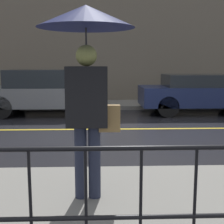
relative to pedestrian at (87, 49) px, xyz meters
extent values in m
plane|color=black|center=(0.64, 4.52, -1.85)|extent=(80.00, 80.00, 0.00)
cube|color=gray|center=(0.64, -0.24, -1.78)|extent=(28.00, 2.67, 0.14)
cube|color=gray|center=(0.64, 8.98, -1.78)|extent=(28.00, 2.07, 0.14)
cube|color=gold|center=(0.64, 4.52, -1.85)|extent=(25.20, 0.12, 0.01)
cube|color=#706656|center=(0.64, 10.17, 1.58)|extent=(28.00, 0.30, 6.85)
cylinder|color=black|center=(0.64, -1.33, -0.75)|extent=(12.00, 0.04, 0.04)
cylinder|color=black|center=(0.64, -1.33, -1.28)|extent=(12.00, 0.04, 0.04)
cylinder|color=black|center=(-0.36, -1.33, -1.23)|extent=(0.02, 0.02, 0.95)
cylinder|color=black|center=(0.04, -1.33, -1.23)|extent=(0.02, 0.02, 0.95)
cylinder|color=black|center=(0.44, -1.33, -1.23)|extent=(0.02, 0.02, 0.95)
cylinder|color=black|center=(0.84, -1.33, -1.23)|extent=(0.02, 0.02, 0.95)
cylinder|color=#23283D|center=(-0.08, 0.00, -1.28)|extent=(0.14, 0.14, 0.85)
cylinder|color=#23283D|center=(0.07, 0.00, -1.28)|extent=(0.14, 0.14, 0.85)
cube|color=black|center=(-0.01, 0.00, -0.52)|extent=(0.46, 0.28, 0.67)
sphere|color=#96994D|center=(-0.01, 0.00, -0.07)|extent=(0.23, 0.23, 0.23)
cylinder|color=#262628|center=(-0.01, 0.00, -0.15)|extent=(0.02, 0.02, 0.75)
cone|color=#191E4C|center=(-0.01, 0.00, 0.35)|extent=(1.06, 1.06, 0.24)
cube|color=#9E7A47|center=(0.25, 0.00, -0.77)|extent=(0.24, 0.12, 0.30)
cube|color=slate|center=(-1.70, 7.04, -1.23)|extent=(3.98, 1.84, 0.64)
cube|color=#1E2328|center=(-1.86, 7.04, -0.63)|extent=(2.07, 1.69, 0.57)
cylinder|color=black|center=(-0.47, 7.85, -1.50)|extent=(0.71, 0.22, 0.71)
cylinder|color=black|center=(-0.47, 6.24, -1.50)|extent=(0.71, 0.22, 0.71)
cylinder|color=black|center=(-2.93, 7.85, -1.50)|extent=(0.71, 0.22, 0.71)
cylinder|color=black|center=(-2.93, 6.24, -1.50)|extent=(0.71, 0.22, 0.71)
cube|color=#19234C|center=(3.59, 7.04, -1.24)|extent=(4.13, 1.72, 0.65)
cube|color=#1E2328|center=(3.42, 7.04, -0.71)|extent=(2.15, 1.58, 0.40)
cylinder|color=black|center=(2.31, 7.79, -1.51)|extent=(0.68, 0.22, 0.68)
cylinder|color=black|center=(2.31, 6.30, -1.51)|extent=(0.68, 0.22, 0.68)
camera|label=1|loc=(0.15, -3.47, -0.16)|focal=50.00mm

